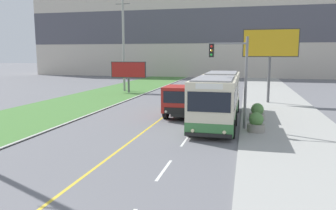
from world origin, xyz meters
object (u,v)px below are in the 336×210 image
at_px(dump_truck, 185,100).
at_px(city_bus, 218,98).
at_px(planter_round_second, 257,113).
at_px(billboard_small, 128,71).
at_px(traffic_light_mast, 235,71).
at_px(billboard_large, 270,46).
at_px(planter_round_near, 256,123).
at_px(utility_pole_far, 123,42).

bearing_deg(dump_truck, city_bus, -23.46).
bearing_deg(planter_round_second, billboard_small, 136.29).
height_order(dump_truck, traffic_light_mast, traffic_light_mast).
xyz_separation_m(dump_truck, traffic_light_mast, (3.65, -3.44, 2.34)).
height_order(city_bus, billboard_small, billboard_small).
distance_m(dump_truck, traffic_light_mast, 5.53).
distance_m(billboard_large, billboard_small, 16.57).
bearing_deg(dump_truck, planter_round_near, -39.68).
bearing_deg(utility_pole_far, billboard_large, -21.68).
distance_m(utility_pole_far, planter_round_near, 25.18).
xyz_separation_m(city_bus, billboard_large, (3.85, 9.41, 3.65)).
height_order(utility_pole_far, billboard_small, utility_pole_far).
relative_size(traffic_light_mast, planter_round_near, 4.88).
bearing_deg(dump_truck, billboard_large, 52.49).
xyz_separation_m(dump_truck, utility_pole_far, (-10.45, 15.00, 4.84)).
relative_size(dump_truck, planter_round_second, 5.98).
bearing_deg(billboard_large, planter_round_near, -96.38).
bearing_deg(city_bus, planter_round_near, -51.05).
bearing_deg(utility_pole_far, city_bus, -51.12).
distance_m(traffic_light_mast, billboard_small, 21.09).
bearing_deg(billboard_large, dump_truck, -127.51).
height_order(city_bus, billboard_large, billboard_large).
xyz_separation_m(dump_truck, billboard_small, (-9.22, 13.25, 1.43)).
relative_size(dump_truck, billboard_small, 1.60).
xyz_separation_m(city_bus, planter_round_second, (2.62, 0.60, -1.03)).
distance_m(city_bus, traffic_light_mast, 3.23).
height_order(city_bus, planter_round_near, city_bus).
bearing_deg(planter_round_near, dump_truck, 140.32).
bearing_deg(traffic_light_mast, billboard_large, 76.91).
bearing_deg(city_bus, billboard_small, 129.33).
distance_m(traffic_light_mast, planter_round_second, 4.44).
distance_m(billboard_small, planter_round_near, 22.54).
height_order(dump_truck, utility_pole_far, utility_pole_far).
bearing_deg(utility_pole_far, billboard_small, -55.05).
distance_m(billboard_large, planter_round_near, 13.37).
relative_size(billboard_small, planter_round_near, 3.76).
xyz_separation_m(traffic_light_mast, planter_round_second, (1.50, 2.94, -2.96)).
bearing_deg(utility_pole_far, planter_round_near, -51.11).
xyz_separation_m(utility_pole_far, planter_round_near, (15.43, -19.13, -5.46)).
height_order(traffic_light_mast, planter_round_near, traffic_light_mast).
distance_m(traffic_light_mast, billboard_large, 12.18).
xyz_separation_m(utility_pole_far, billboard_large, (16.82, -6.69, -0.78)).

